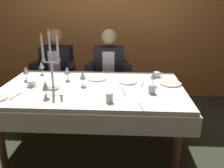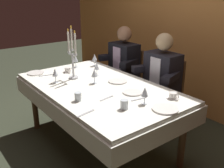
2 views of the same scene
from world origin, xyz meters
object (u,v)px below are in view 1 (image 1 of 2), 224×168
Objects in this scene: dining_table at (92,97)px; wine_glass_1 at (83,76)px; dinner_plate_1 at (97,79)px; candelabra at (51,65)px; seated_diner_1 at (109,65)px; water_tumbler_1 at (109,97)px; dinner_plate_2 at (170,83)px; seated_diner_0 at (57,65)px; wine_glass_2 at (45,86)px; wine_glass_4 at (41,65)px; wine_glass_0 at (67,71)px; wine_glass_5 at (153,75)px; coffee_cup_0 at (31,84)px; dinner_plate_3 at (128,82)px; water_tumbler_0 at (152,89)px; wine_glass_3 at (26,71)px; coffee_cup_1 at (157,75)px.

dining_table is 11.83× the size of wine_glass_1.
dining_table is at bearing -94.96° from dinner_plate_1.
seated_diner_1 is (0.51, 0.98, -0.26)m from candelabra.
dining_table is 0.46m from water_tumbler_1.
seated_diner_0 is (-1.45, 0.76, -0.01)m from dinner_plate_2.
wine_glass_4 is at bearing 111.94° from wine_glass_2.
candelabra reaches higher than seated_diner_0.
wine_glass_0 reaches higher than water_tumbler_1.
wine_glass_1 is at bearing -176.05° from wine_glass_5.
seated_diner_1 is at bearing 50.17° from coffee_cup_0.
coffee_cup_0 is (-0.66, -0.28, 0.02)m from dinner_plate_1.
water_tumbler_1 is 0.07× the size of seated_diner_1.
dinner_plate_1 is 1.06× the size of dinner_plate_3.
wine_glass_1 is 1.00× the size of wine_glass_5.
dinner_plate_1 and dinner_plate_3 have the same top height.
dining_table is 0.64m from water_tumbler_0.
wine_glass_0 is 1.00× the size of wine_glass_5.
candelabra is 0.32m from wine_glass_0.
seated_diner_0 is at bearing 120.89° from wine_glass_1.
wine_glass_0 is (-0.68, 0.03, 0.11)m from dinner_plate_3.
dining_table is at bearing -157.18° from dinner_plate_3.
water_tumbler_1 reaches higher than dinner_plate_2.
water_tumbler_0 reaches higher than water_tumbler_1.
dinner_plate_3 is 2.39× the size of water_tumbler_0.
seated_diner_0 is at bearing 83.84° from wine_glass_4.
candelabra is at bearing -59.75° from wine_glass_4.
dinner_plate_1 is 0.17× the size of seated_diner_0.
coffee_cup_0 is (-1.02, -0.18, 0.02)m from dinner_plate_3.
dinner_plate_2 is (0.83, 0.13, 0.13)m from dining_table.
wine_glass_5 is 1.94× the size of water_tumbler_0.
water_tumbler_0 is at bearing -23.34° from wine_glass_4.
wine_glass_0 is 1.00× the size of wine_glass_3.
wine_glass_4 is (-0.29, 0.49, -0.14)m from candelabra.
wine_glass_0 is at bearing 73.89° from candelabra.
wine_glass_4 is 1.39m from coffee_cup_1.
wine_glass_1 is at bearing -34.20° from wine_glass_4.
coffee_cup_0 is (-0.54, -0.04, -0.09)m from wine_glass_1.
wine_glass_4 reaches higher than dining_table.
wine_glass_3 is (-0.79, -0.08, 0.11)m from dinner_plate_1.
wine_glass_3 is (-0.39, 0.26, -0.14)m from candelabra.
water_tumbler_0 is at bearing -53.27° from dinner_plate_3.
dinner_plate_2 is at bearing -8.55° from dinner_plate_1.
wine_glass_1 and wine_glass_5 have the same top height.
wine_glass_2 reaches higher than water_tumbler_0.
dining_table is 0.82m from coffee_cup_1.
wine_glass_3 is at bearing 167.15° from water_tumbler_0.
wine_glass_5 is 0.23m from water_tumbler_0.
dinner_plate_3 is 0.56m from water_tumbler_1.
wine_glass_3 is (-1.60, 0.04, 0.11)m from dinner_plate_2.
dinner_plate_3 is 0.90m from wine_glass_2.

